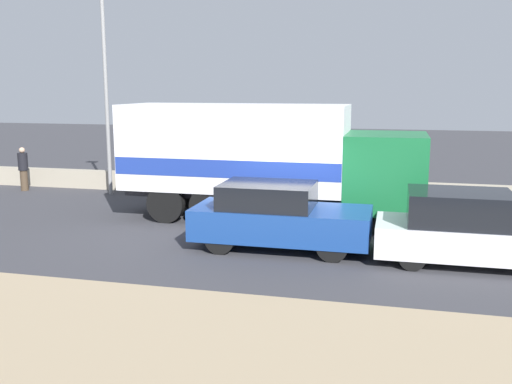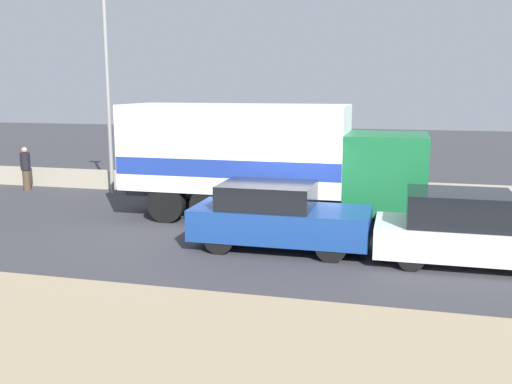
{
  "view_description": "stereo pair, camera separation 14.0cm",
  "coord_description": "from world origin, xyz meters",
  "px_view_note": "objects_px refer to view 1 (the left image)",
  "views": [
    {
      "loc": [
        2.66,
        -14.02,
        3.86
      ],
      "look_at": [
        -0.89,
        0.53,
        1.09
      ],
      "focal_mm": 40.0,
      "sensor_mm": 36.0,
      "label": 1
    },
    {
      "loc": [
        2.8,
        -13.99,
        3.86
      ],
      "look_at": [
        -0.89,
        0.53,
        1.09
      ],
      "focal_mm": 40.0,
      "sensor_mm": 36.0,
      "label": 2
    }
  ],
  "objects_px": {
    "street_lamp": "(105,78)",
    "car_sedan_second": "(469,230)",
    "pedestrian": "(23,168)",
    "box_truck": "(262,157)",
    "car_hatchback": "(278,216)"
  },
  "relations": [
    {
      "from": "street_lamp",
      "to": "car_sedan_second",
      "type": "distance_m",
      "value": 13.43
    },
    {
      "from": "box_truck",
      "to": "car_sedan_second",
      "type": "xyz_separation_m",
      "value": [
        5.39,
        -3.11,
        -1.09
      ]
    },
    {
      "from": "car_sedan_second",
      "to": "pedestrian",
      "type": "bearing_deg",
      "value": 159.76
    },
    {
      "from": "street_lamp",
      "to": "box_truck",
      "type": "bearing_deg",
      "value": -22.5
    },
    {
      "from": "street_lamp",
      "to": "car_sedan_second",
      "type": "bearing_deg",
      "value": -26.08
    },
    {
      "from": "street_lamp",
      "to": "car_sedan_second",
      "type": "relative_size",
      "value": 1.71
    },
    {
      "from": "box_truck",
      "to": "car_sedan_second",
      "type": "bearing_deg",
      "value": -29.98
    },
    {
      "from": "box_truck",
      "to": "car_hatchback",
      "type": "bearing_deg",
      "value": -69.73
    },
    {
      "from": "street_lamp",
      "to": "pedestrian",
      "type": "relative_size",
      "value": 4.42
    },
    {
      "from": "street_lamp",
      "to": "box_truck",
      "type": "relative_size",
      "value": 0.83
    },
    {
      "from": "car_hatchback",
      "to": "street_lamp",
      "type": "bearing_deg",
      "value": 143.16
    },
    {
      "from": "street_lamp",
      "to": "car_sedan_second",
      "type": "xyz_separation_m",
      "value": [
        11.67,
        -5.71,
        -3.39
      ]
    },
    {
      "from": "street_lamp",
      "to": "car_hatchback",
      "type": "xyz_separation_m",
      "value": [
        7.35,
        -5.51,
        -3.37
      ]
    },
    {
      "from": "box_truck",
      "to": "car_hatchback",
      "type": "height_order",
      "value": "box_truck"
    },
    {
      "from": "pedestrian",
      "to": "car_hatchback",
      "type": "bearing_deg",
      "value": -26.41
    }
  ]
}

